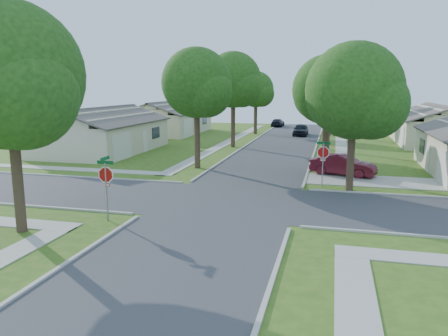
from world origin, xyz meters
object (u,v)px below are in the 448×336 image
car_driveway (343,165)px  house_nw_far (168,122)px  stop_sign_sw (106,177)px  tree_e_mid (330,85)px  house_ne_far (436,130)px  tree_e_far (332,87)px  tree_sw_corner (10,82)px  tree_w_near (197,86)px  tree_ne_corner (355,95)px  tree_w_mid (234,82)px  car_curb_west (278,123)px  tree_w_far (256,91)px  house_nw_near (103,135)px  stop_sign_ne (323,154)px  car_curb_east (301,130)px  tree_e_near (328,93)px

car_driveway → house_nw_far: bearing=60.2°
stop_sign_sw → tree_e_mid: tree_e_mid is taller
tree_e_mid → house_ne_far: tree_e_mid is taller
tree_e_far → tree_sw_corner: size_ratio=0.91×
tree_e_mid → tree_w_near: tree_e_mid is taller
tree_e_far → house_nw_far: (-20.75, -2.01, -4.46)m
tree_ne_corner → house_ne_far: 26.91m
house_nw_far → tree_w_mid: bearing=-44.1°
car_driveway → car_curb_west: 37.64m
house_nw_far → tree_e_far: bearing=5.5°
car_curb_west → tree_e_mid: bearing=110.0°
tree_w_mid → tree_w_far: tree_w_mid is taller
stop_sign_sw → house_nw_near: (-11.29, 19.70, -0.51)m
stop_sign_ne → tree_w_mid: tree_w_mid is taller
tree_e_far → tree_w_mid: (-9.39, -13.00, 0.51)m
car_curb_east → tree_e_far: bearing=9.8°
tree_sw_corner → house_ne_far: bearing=56.9°
stop_sign_sw → car_curb_west: (1.50, 49.90, -1.43)m
car_driveway → house_ne_far: bearing=-9.4°
stop_sign_sw → tree_w_far: 38.86m
stop_sign_ne → tree_e_far: 29.57m
tree_e_near → tree_w_mid: bearing=128.0°
stop_sign_ne → tree_w_far: size_ratio=0.37×
tree_e_mid → tree_w_mid: bearing=180.0°
stop_sign_sw → house_ne_far: (20.69, 33.70, -0.51)m
tree_e_near → car_driveway: bearing=-13.8°
tree_w_near → house_ne_far: bearing=44.1°
car_driveway → tree_ne_corner: bearing=-158.6°
car_curb_east → house_ne_far: bearing=-15.9°
house_nw_far → car_driveway: 32.05m
house_nw_far → car_curb_west: (12.79, 13.20, -0.92)m
stop_sign_ne → tree_sw_corner: (-12.14, -11.69, 4.23)m
tree_e_near → tree_w_mid: size_ratio=0.87×
car_curb_west → tree_w_near: bearing=89.5°
tree_ne_corner → house_nw_far: 35.90m
tree_w_mid → house_nw_far: (-11.35, 10.99, -4.97)m
tree_w_mid → house_ne_far: tree_w_mid is taller
tree_w_near → car_driveway: size_ratio=2.02×
house_ne_far → house_nw_far: (-31.98, 3.00, 0.00)m
car_curb_west → tree_e_near: bearing=104.2°
tree_e_mid → car_driveway: (1.24, -12.31, -5.52)m
tree_e_mid → tree_ne_corner: 16.89m
stop_sign_sw → car_driveway: (10.70, 13.40, -1.30)m
stop_sign_ne → car_driveway: (1.30, 4.00, -1.30)m
house_ne_far → tree_w_mid: bearing=-158.8°
tree_sw_corner → car_driveway: 21.39m
tree_ne_corner → house_ne_far: bearing=68.8°
tree_e_mid → house_nw_far: (-20.75, 10.99, -4.74)m
stop_sign_sw → house_ne_far: bearing=58.4°
tree_e_near → house_ne_far: size_ratio=0.61×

